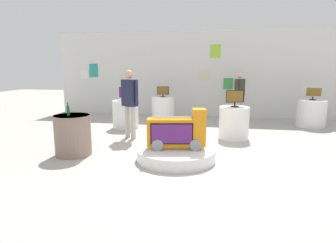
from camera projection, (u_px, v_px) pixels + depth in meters
name	position (u px, v px, depth m)	size (l,w,h in m)	color
ground_plane	(191.00, 162.00, 5.44)	(30.00, 30.00, 0.00)	#B2ADA3
back_wall_display	(207.00, 74.00, 10.20)	(11.22, 0.13, 3.00)	silver
main_display_pedestal	(176.00, 154.00, 5.54)	(1.51, 1.51, 0.22)	white
novelty_firetruck_tv	(177.00, 133.00, 5.45)	(1.14, 0.52, 0.77)	gray
display_pedestal_left_rear	(163.00, 109.00, 9.41)	(0.75, 0.75, 0.80)	white
tv_on_left_rear	(163.00, 91.00, 9.30)	(0.39, 0.18, 0.33)	black
display_pedestal_center_rear	(126.00, 114.00, 8.39)	(0.75, 0.75, 0.80)	white
tv_on_center_rear	(125.00, 93.00, 8.27)	(0.47, 0.23, 0.41)	black
display_pedestal_right_rear	(311.00, 113.00, 8.54)	(0.82, 0.82, 0.80)	white
tv_on_right_rear	(313.00, 93.00, 8.42)	(0.43, 0.19, 0.37)	black
display_pedestal_far_right	(234.00, 123.00, 7.12)	(0.74, 0.74, 0.80)	white
tv_on_far_right	(235.00, 97.00, 7.00)	(0.44, 0.20, 0.41)	black
side_table_round	(73.00, 135.00, 5.79)	(0.75, 0.75, 0.82)	gray
bottle_on_side_table	(68.00, 110.00, 5.62)	(0.06, 0.06, 0.27)	#195926
shopper_browsing_near_truck	(239.00, 93.00, 9.26)	(0.35, 0.51, 1.61)	#B2ADA3
shopper_browsing_rear	(130.00, 99.00, 7.06)	(0.51, 0.35, 1.69)	#B2ADA3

